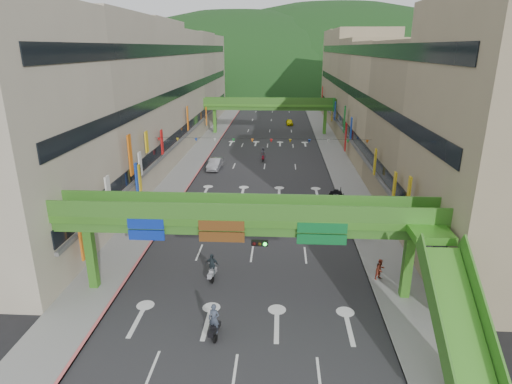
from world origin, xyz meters
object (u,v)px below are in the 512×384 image
Objects in this scene: scooter_rider_near at (214,322)px; car_silver at (215,164)px; car_yellow at (289,122)px; scooter_rider_mid at (271,203)px; overpass_near at (259,229)px; pedestrian_red at (380,271)px.

car_silver is at bearing 98.39° from scooter_rider_near.
car_silver is 39.05m from car_yellow.
overpass_near is at bearing -91.59° from scooter_rider_mid.
scooter_rider_near is 37.52m from car_silver.
car_silver is (-7.93, 32.73, -4.44)m from overpass_near.
overpass_near is 13.69× the size of scooter_rider_mid.
overpass_near is 12.70× the size of scooter_rider_near.
scooter_rider_mid is at bearing 81.94° from scooter_rider_near.
pedestrian_red is at bearing 17.67° from overpass_near.
pedestrian_red is (5.57, -67.31, 0.17)m from car_yellow.
scooter_rider_near reaches higher than scooter_rider_mid.
scooter_rider_mid is at bearing 90.36° from pedestrian_red.
car_yellow is 67.54m from pedestrian_red.
scooter_rider_near is at bearing -97.16° from car_yellow.
pedestrian_red is (8.87, 2.82, -4.41)m from overpass_near.
scooter_rider_mid is 18.57m from car_silver.
scooter_rider_mid is 0.56× the size of car_yellow.
car_silver is 34.30m from pedestrian_red.
scooter_rider_mid is 0.44× the size of car_silver.
car_silver is at bearing -109.46° from car_yellow.
pedestrian_red is (8.42, -13.34, -0.26)m from scooter_rider_mid.
car_silver is at bearing 87.45° from pedestrian_red.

